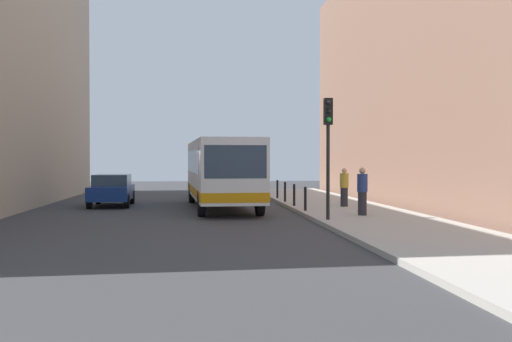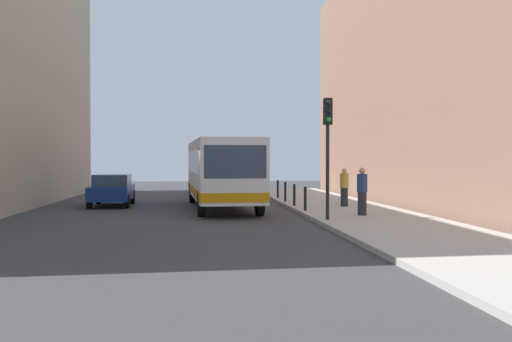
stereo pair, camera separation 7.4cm
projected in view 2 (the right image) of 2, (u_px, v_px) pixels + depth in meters
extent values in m
plane|color=#38383A|center=(219.00, 217.00, 23.60)|extent=(80.00, 80.00, 0.00)
cube|color=#ADA89E|center=(358.00, 214.00, 24.14)|extent=(4.40, 40.00, 0.15)
cube|color=#936B56|center=(466.00, 67.00, 28.60)|extent=(7.00, 32.00, 12.91)
cube|color=white|center=(221.00, 169.00, 27.79)|extent=(3.03, 11.11, 2.50)
cube|color=orange|center=(221.00, 190.00, 27.81)|extent=(3.05, 11.13, 0.36)
cube|color=#2D3D4C|center=(235.00, 162.00, 22.36)|extent=(2.26, 0.17, 1.20)
cube|color=#2D3D4C|center=(220.00, 161.00, 28.28)|extent=(2.97, 9.51, 1.00)
cylinder|color=black|center=(260.00, 203.00, 24.12)|extent=(0.33, 1.01, 1.00)
cylinder|color=black|center=(201.00, 203.00, 23.79)|extent=(0.33, 1.01, 1.00)
cylinder|color=black|center=(236.00, 192.00, 31.83)|extent=(0.33, 1.01, 1.00)
cylinder|color=black|center=(192.00, 193.00, 31.50)|extent=(0.33, 1.01, 1.00)
cube|color=navy|center=(112.00, 192.00, 29.27)|extent=(1.88, 4.43, 0.64)
cube|color=#2D3D4C|center=(112.00, 180.00, 29.41)|extent=(1.64, 2.49, 0.52)
cylinder|color=black|center=(127.00, 201.00, 27.88)|extent=(0.23, 0.64, 0.64)
cylinder|color=black|center=(89.00, 201.00, 27.69)|extent=(0.23, 0.64, 0.64)
cylinder|color=black|center=(132.00, 197.00, 30.86)|extent=(0.23, 0.64, 0.64)
cylinder|color=black|center=(99.00, 197.00, 30.67)|extent=(0.23, 0.64, 0.64)
cube|color=maroon|center=(221.00, 186.00, 36.96)|extent=(1.96, 4.46, 0.64)
cube|color=#2D3D4C|center=(221.00, 176.00, 37.10)|extent=(1.69, 2.52, 0.52)
cylinder|color=black|center=(238.00, 192.00, 35.59)|extent=(0.24, 0.65, 0.64)
cylinder|color=black|center=(209.00, 192.00, 35.37)|extent=(0.24, 0.65, 0.64)
cylinder|color=black|center=(233.00, 190.00, 38.57)|extent=(0.24, 0.65, 0.64)
cylinder|color=black|center=(206.00, 190.00, 38.34)|extent=(0.24, 0.65, 0.64)
cylinder|color=black|center=(328.00, 172.00, 21.01)|extent=(0.12, 0.12, 3.20)
cube|color=black|center=(328.00, 111.00, 20.97)|extent=(0.28, 0.24, 0.90)
sphere|color=black|center=(329.00, 103.00, 20.84)|extent=(0.16, 0.16, 0.16)
sphere|color=black|center=(329.00, 111.00, 20.84)|extent=(0.16, 0.16, 0.16)
sphere|color=green|center=(329.00, 120.00, 20.85)|extent=(0.16, 0.16, 0.16)
cylinder|color=black|center=(305.00, 199.00, 24.69)|extent=(0.11, 0.11, 0.95)
cylinder|color=black|center=(294.00, 195.00, 27.40)|extent=(0.11, 0.11, 0.95)
cylinder|color=black|center=(285.00, 192.00, 30.10)|extent=(0.11, 0.11, 0.95)
cylinder|color=black|center=(278.00, 189.00, 32.80)|extent=(0.11, 0.11, 0.95)
cylinder|color=#26262D|center=(362.00, 204.00, 22.66)|extent=(0.32, 0.32, 0.85)
cylinder|color=navy|center=(362.00, 183.00, 22.65)|extent=(0.38, 0.38, 0.66)
sphere|color=tan|center=(362.00, 171.00, 22.64)|extent=(0.23, 0.23, 0.23)
cylinder|color=#26262D|center=(344.00, 197.00, 26.94)|extent=(0.32, 0.32, 0.81)
cylinder|color=gold|center=(344.00, 180.00, 26.92)|extent=(0.38, 0.38, 0.63)
sphere|color=tan|center=(344.00, 171.00, 26.92)|extent=(0.22, 0.22, 0.22)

